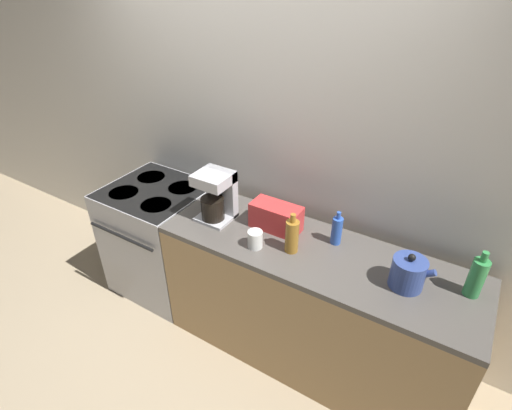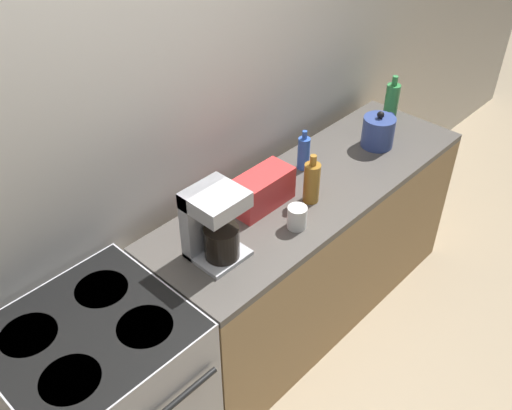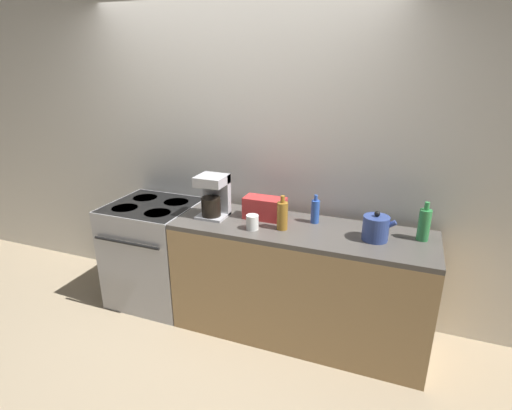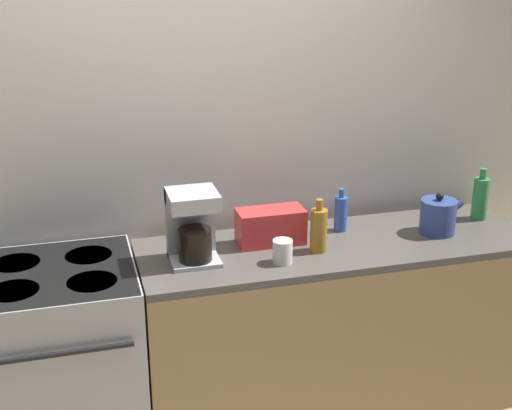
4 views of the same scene
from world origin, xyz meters
name	(u,v)px [view 3 (image 3 of 4)]	position (x,y,z in m)	size (l,w,h in m)	color
ground_plane	(204,334)	(0.00, 0.00, 0.00)	(12.00, 12.00, 0.00)	tan
wall_back	(238,154)	(0.00, 0.72, 1.30)	(8.00, 0.05, 2.60)	silver
stove	(155,251)	(-0.64, 0.33, 0.46)	(0.71, 0.70, 0.90)	#B7B7BC
counter_block	(299,282)	(0.67, 0.30, 0.45)	(1.90, 0.61, 0.90)	tan
kettle	(376,228)	(1.19, 0.29, 0.98)	(0.22, 0.17, 0.21)	#33478C
toaster	(265,208)	(0.36, 0.38, 0.98)	(0.32, 0.15, 0.17)	red
coffee_maker	(214,195)	(-0.02, 0.30, 1.07)	(0.22, 0.21, 0.33)	#B7B7BC
bottle_blue	(315,211)	(0.74, 0.44, 0.99)	(0.06, 0.06, 0.22)	#2D56B7
bottle_amber	(282,215)	(0.55, 0.24, 1.00)	(0.08, 0.08, 0.25)	#9E6B23
bottle_green	(424,224)	(1.49, 0.40, 1.01)	(0.08, 0.08, 0.27)	#338C47
cup_white	(252,222)	(0.35, 0.16, 0.95)	(0.09, 0.09, 0.11)	white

